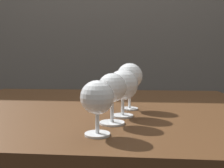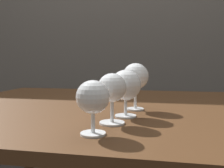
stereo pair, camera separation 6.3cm
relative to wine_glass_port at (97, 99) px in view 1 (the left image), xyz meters
name	(u,v)px [view 1 (the left image)]	position (x,y,z in m)	size (l,w,h in m)	color
back_wall	(116,16)	(-0.07, 1.56, 0.45)	(5.00, 0.08, 2.60)	#59544F
dining_table	(92,131)	(-0.07, 0.36, -0.18)	(1.19, 0.97, 0.77)	#472B16
wine_glass_port	(97,99)	(0.00, 0.00, 0.00)	(0.07, 0.07, 0.12)	white
wine_glass_amber	(112,89)	(0.02, 0.10, 0.01)	(0.07, 0.07, 0.13)	white
wine_glass_empty	(123,86)	(0.05, 0.19, 0.01)	(0.09, 0.09, 0.14)	white
wine_glass_chardonnay	(130,77)	(0.06, 0.30, 0.03)	(0.09, 0.09, 0.15)	white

